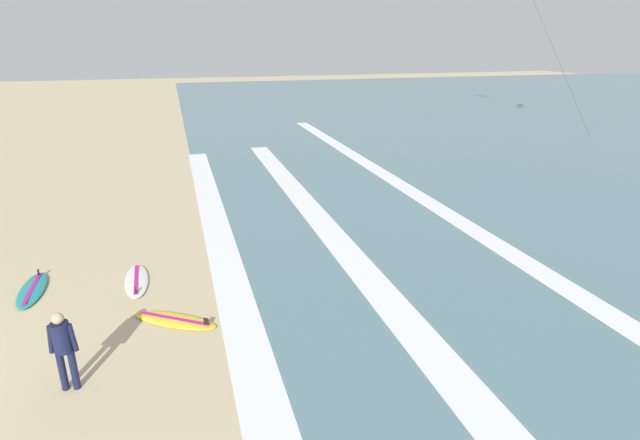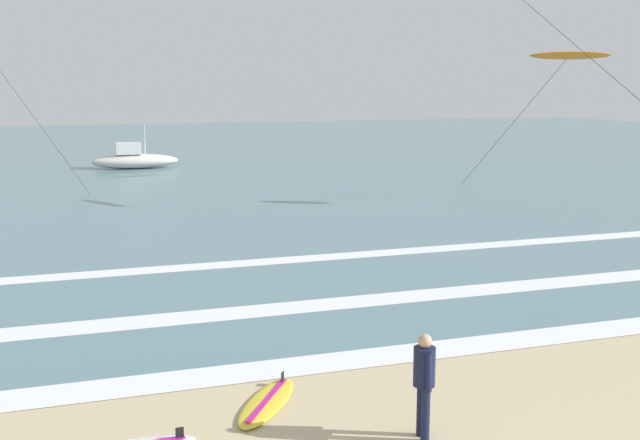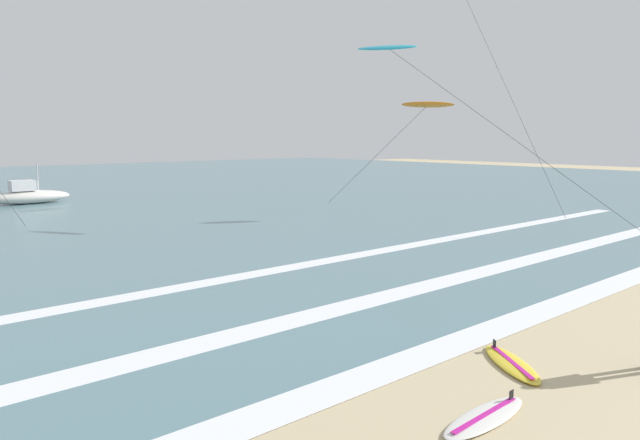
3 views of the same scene
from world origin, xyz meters
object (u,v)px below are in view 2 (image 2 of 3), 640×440
at_px(kite_orange_far_left, 569,56).
at_px(offshore_boat, 135,160).
at_px(surfer_foreground_main, 424,377).
at_px(surfboard_left_pile, 267,402).

height_order(kite_orange_far_left, offshore_boat, kite_orange_far_left).
bearing_deg(surfer_foreground_main, offshore_boat, 91.12).
distance_m(surfer_foreground_main, surfboard_left_pile, 2.81).
distance_m(surfboard_left_pile, offshore_boat, 36.82).
bearing_deg(offshore_boat, surfboard_left_pile, -91.74).
bearing_deg(offshore_boat, surfer_foreground_main, -88.88).
xyz_separation_m(surfer_foreground_main, offshore_boat, (-0.75, 38.69, -0.40)).
bearing_deg(surfboard_left_pile, surfer_foreground_main, -45.23).
distance_m(surfer_foreground_main, offshore_boat, 38.70).
xyz_separation_m(surfer_foreground_main, surfboard_left_pile, (-1.87, 1.89, -0.91)).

